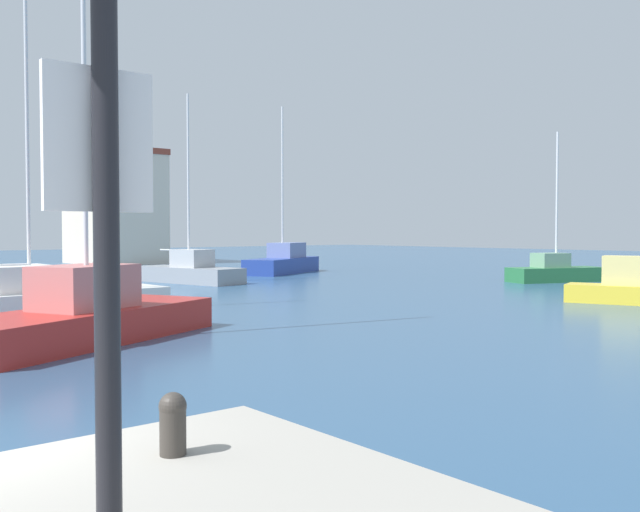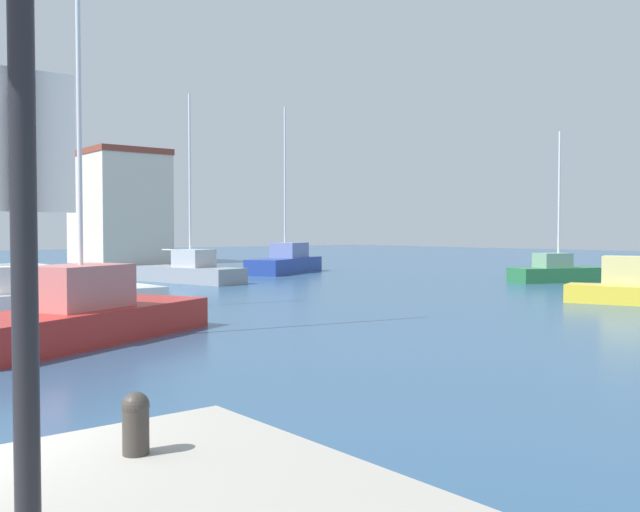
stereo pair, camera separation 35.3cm
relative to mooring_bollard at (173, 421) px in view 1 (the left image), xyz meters
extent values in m
plane|color=#2D5175|center=(13.54, 21.63, -1.32)|extent=(160.00, 160.00, 0.00)
cylinder|color=black|center=(-1.49, -2.29, 1.90)|extent=(0.10, 0.10, 4.34)
cube|color=white|center=(-1.49, -2.23, 1.84)|extent=(0.44, 0.03, 0.56)
cylinder|color=red|center=(-1.49, -2.21, 1.90)|extent=(0.24, 0.01, 0.24)
cylinder|color=#38332D|center=(0.00, 0.00, -0.07)|extent=(0.21, 0.21, 0.38)
sphere|color=#38332D|center=(0.00, 0.00, 0.12)|extent=(0.22, 0.22, 0.22)
cube|color=#B22823|center=(4.20, 12.44, -0.89)|extent=(7.88, 5.53, 0.85)
cube|color=#C4716E|center=(4.14, 12.42, 0.08)|extent=(2.89, 2.50, 1.09)
cylinder|color=silver|center=(4.20, 12.44, 5.28)|extent=(0.12, 0.12, 11.50)
cube|color=gold|center=(23.89, 7.87, -0.96)|extent=(3.18, 5.39, 0.71)
cube|color=#DFCD77|center=(23.70, 8.37, -0.05)|extent=(1.41, 1.72, 1.13)
cube|color=white|center=(4.92, 19.21, -0.92)|extent=(9.01, 3.41, 0.79)
cube|color=silver|center=(4.47, 19.19, -0.09)|extent=(2.33, 2.26, 0.87)
cylinder|color=silver|center=(4.92, 19.21, 5.01)|extent=(0.12, 0.12, 11.07)
cube|color=gray|center=(16.30, 28.87, -0.89)|extent=(3.47, 6.94, 0.85)
cube|color=#ADB0B5|center=(16.36, 28.60, 0.01)|extent=(1.89, 2.23, 0.96)
cylinder|color=silver|center=(16.30, 28.87, 4.19)|extent=(0.12, 0.12, 9.32)
cylinder|color=silver|center=(16.05, 30.04, 0.43)|extent=(0.57, 2.29, 0.08)
cube|color=#233D93|center=(25.43, 32.61, -0.82)|extent=(7.71, 5.61, 1.00)
cube|color=#6E7DB1|center=(26.04, 32.94, 0.19)|extent=(3.23, 2.82, 1.01)
cylinder|color=silver|center=(25.43, 32.61, 4.68)|extent=(0.12, 0.12, 10.00)
cube|color=#28703D|center=(32.16, 16.48, -0.92)|extent=(5.70, 3.58, 0.79)
cube|color=gray|center=(31.80, 16.61, -0.13)|extent=(2.08, 1.82, 0.79)
cylinder|color=silver|center=(32.16, 16.48, 3.19)|extent=(0.12, 0.12, 7.43)
cube|color=beige|center=(22.70, 53.08, 3.28)|extent=(6.22, 8.15, 9.20)
cube|color=brown|center=(22.70, 53.08, 8.13)|extent=(6.34, 8.31, 0.50)
camera|label=1|loc=(-2.59, -4.90, 1.48)|focal=39.54mm
camera|label=2|loc=(-2.32, -5.13, 1.48)|focal=39.54mm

